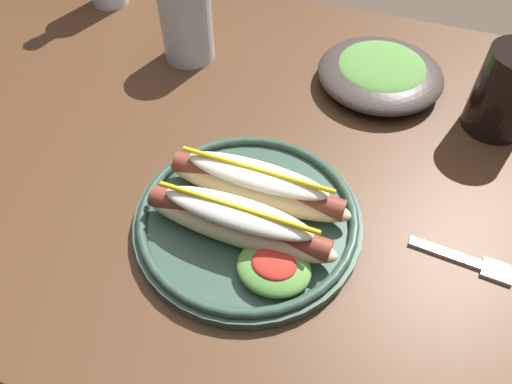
{
  "coord_description": "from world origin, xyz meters",
  "views": [
    {
      "loc": [
        0.17,
        -0.47,
        1.24
      ],
      "look_at": [
        0.04,
        -0.11,
        0.77
      ],
      "focal_mm": 34.28,
      "sensor_mm": 36.0,
      "label": 1
    }
  ],
  "objects_px": {
    "fork": "(469,262)",
    "soda_cup": "(507,92)",
    "water_cup": "(186,22)",
    "side_bowl": "(380,72)",
    "hot_dog_plate": "(249,215)"
  },
  "relations": [
    {
      "from": "fork",
      "to": "soda_cup",
      "type": "height_order",
      "value": "soda_cup"
    },
    {
      "from": "fork",
      "to": "water_cup",
      "type": "distance_m",
      "value": 0.55
    },
    {
      "from": "soda_cup",
      "to": "side_bowl",
      "type": "distance_m",
      "value": 0.18
    },
    {
      "from": "fork",
      "to": "water_cup",
      "type": "relative_size",
      "value": 0.95
    },
    {
      "from": "soda_cup",
      "to": "side_bowl",
      "type": "bearing_deg",
      "value": 167.6
    },
    {
      "from": "fork",
      "to": "soda_cup",
      "type": "distance_m",
      "value": 0.26
    },
    {
      "from": "soda_cup",
      "to": "water_cup",
      "type": "bearing_deg",
      "value": 178.49
    },
    {
      "from": "fork",
      "to": "soda_cup",
      "type": "bearing_deg",
      "value": 92.33
    },
    {
      "from": "hot_dog_plate",
      "to": "soda_cup",
      "type": "distance_m",
      "value": 0.41
    },
    {
      "from": "fork",
      "to": "water_cup",
      "type": "height_order",
      "value": "water_cup"
    },
    {
      "from": "fork",
      "to": "side_bowl",
      "type": "height_order",
      "value": "side_bowl"
    },
    {
      "from": "hot_dog_plate",
      "to": "fork",
      "type": "height_order",
      "value": "hot_dog_plate"
    },
    {
      "from": "soda_cup",
      "to": "fork",
      "type": "bearing_deg",
      "value": -93.34
    },
    {
      "from": "fork",
      "to": "hot_dog_plate",
      "type": "bearing_deg",
      "value": -166.36
    },
    {
      "from": "hot_dog_plate",
      "to": "side_bowl",
      "type": "height_order",
      "value": "hot_dog_plate"
    }
  ]
}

